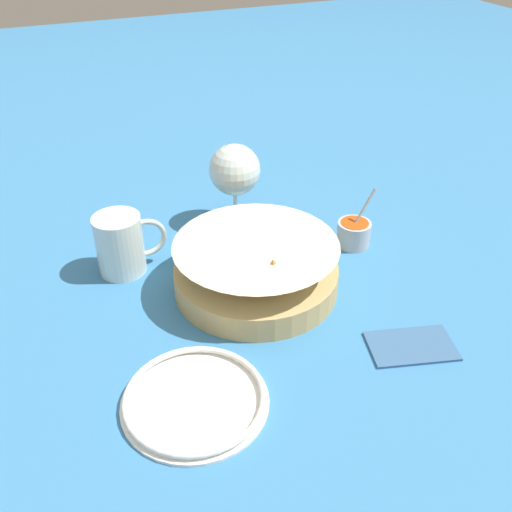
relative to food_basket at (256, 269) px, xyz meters
name	(u,v)px	position (x,y,z in m)	size (l,w,h in m)	color
ground_plane	(226,283)	(-0.04, 0.03, -0.04)	(4.00, 4.00, 0.00)	teal
food_basket	(256,269)	(0.00, 0.00, 0.00)	(0.25, 0.25, 0.09)	tan
sauce_cup	(354,232)	(0.20, 0.05, -0.01)	(0.06, 0.06, 0.10)	#B7B7BC
wine_glass	(235,172)	(0.04, 0.20, 0.07)	(0.09, 0.09, 0.15)	silver
beer_mug	(121,246)	(-0.18, 0.13, 0.01)	(0.12, 0.08, 0.10)	silver
side_plate	(195,399)	(-0.16, -0.19, -0.03)	(0.18, 0.18, 0.01)	white
napkin	(412,345)	(0.14, -0.21, -0.03)	(0.13, 0.10, 0.01)	#38608E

